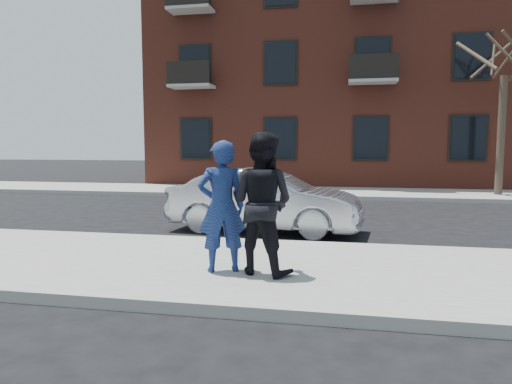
% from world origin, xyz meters
% --- Properties ---
extents(ground, '(100.00, 100.00, 0.00)m').
position_xyz_m(ground, '(0.00, 0.00, 0.00)').
color(ground, black).
rests_on(ground, ground).
extents(near_sidewalk, '(50.00, 3.50, 0.15)m').
position_xyz_m(near_sidewalk, '(0.00, -0.25, 0.07)').
color(near_sidewalk, gray).
rests_on(near_sidewalk, ground).
extents(near_curb, '(50.00, 0.10, 0.15)m').
position_xyz_m(near_curb, '(0.00, 1.55, 0.07)').
color(near_curb, '#999691').
rests_on(near_curb, ground).
extents(far_sidewalk, '(50.00, 3.50, 0.15)m').
position_xyz_m(far_sidewalk, '(0.00, 11.25, 0.07)').
color(far_sidewalk, gray).
rests_on(far_sidewalk, ground).
extents(far_curb, '(50.00, 0.10, 0.15)m').
position_xyz_m(far_curb, '(0.00, 9.45, 0.07)').
color(far_curb, '#999691').
rests_on(far_curb, ground).
extents(apartment_building, '(24.30, 10.30, 12.30)m').
position_xyz_m(apartment_building, '(2.00, 18.00, 6.16)').
color(apartment_building, brown).
rests_on(apartment_building, ground).
extents(street_tree, '(3.60, 3.60, 6.80)m').
position_xyz_m(street_tree, '(4.50, 11.00, 5.52)').
color(street_tree, '#362C20').
rests_on(street_tree, far_sidewalk).
extents(silver_sedan, '(4.33, 1.92, 1.38)m').
position_xyz_m(silver_sedan, '(-2.64, 3.13, 0.69)').
color(silver_sedan, '#B7BABF').
rests_on(silver_sedan, ground).
extents(man_hoodie, '(0.78, 0.65, 1.81)m').
position_xyz_m(man_hoodie, '(-2.59, -0.65, 1.06)').
color(man_hoodie, navy).
rests_on(man_hoodie, near_sidewalk).
extents(man_peacoat, '(1.12, 0.98, 1.92)m').
position_xyz_m(man_peacoat, '(-2.04, -0.62, 1.11)').
color(man_peacoat, black).
rests_on(man_peacoat, near_sidewalk).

